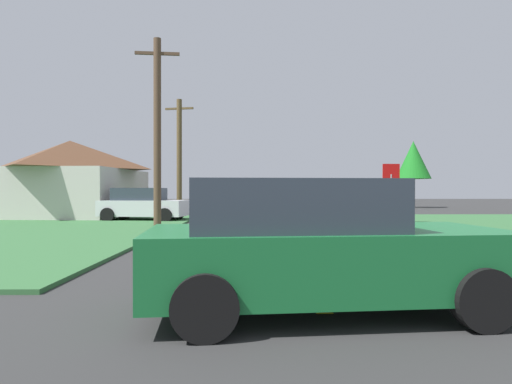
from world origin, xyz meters
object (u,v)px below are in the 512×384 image
car_behind_on_main_road (315,246)px  barn (70,179)px  stop_sign (391,182)px  oak_tree_left (413,160)px  parked_car_near_building (143,205)px  utility_pole_mid (179,155)px  utility_pole_near (157,130)px

car_behind_on_main_road → barn: bearing=113.9°
stop_sign → oak_tree_left: oak_tree_left is taller
stop_sign → barn: 17.26m
parked_car_near_building → utility_pole_mid: (0.84, 5.70, 2.86)m
stop_sign → barn: (-16.32, 5.59, 0.27)m
parked_car_near_building → utility_pole_near: (1.49, -3.56, 3.17)m
parked_car_near_building → barn: barn is taller
parked_car_near_building → utility_pole_mid: utility_pole_mid is taller
car_behind_on_main_road → barn: barn is taller
car_behind_on_main_road → utility_pole_near: utility_pole_near is taller
car_behind_on_main_road → utility_pole_near: bearing=104.5°
utility_pole_near → parked_car_near_building: bearing=112.8°
stop_sign → utility_pole_near: (-9.96, -1.17, 2.09)m
stop_sign → car_behind_on_main_road: 14.90m
oak_tree_left → barn: oak_tree_left is taller
parked_car_near_building → barn: size_ratio=0.56×
parked_car_near_building → oak_tree_left: 25.90m
parked_car_near_building → car_behind_on_main_road: (6.19, -16.29, 0.00)m
utility_pole_near → barn: utility_pole_near is taller
oak_tree_left → parked_car_near_building: bearing=-139.0°
stop_sign → parked_car_near_building: stop_sign is taller
parked_car_near_building → car_behind_on_main_road: same height
utility_pole_mid → barn: utility_pole_mid is taller
utility_pole_mid → oak_tree_left: utility_pole_mid is taller
utility_pole_near → car_behind_on_main_road: bearing=-69.7°
parked_car_near_building → barn: bearing=154.4°
stop_sign → utility_pole_near: utility_pole_near is taller
parked_car_near_building → oak_tree_left: size_ratio=0.75×
parked_car_near_building → barn: 5.99m
parked_car_near_building → utility_pole_near: size_ratio=0.56×
car_behind_on_main_road → utility_pole_mid: utility_pole_mid is taller
parked_car_near_building → oak_tree_left: oak_tree_left is taller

